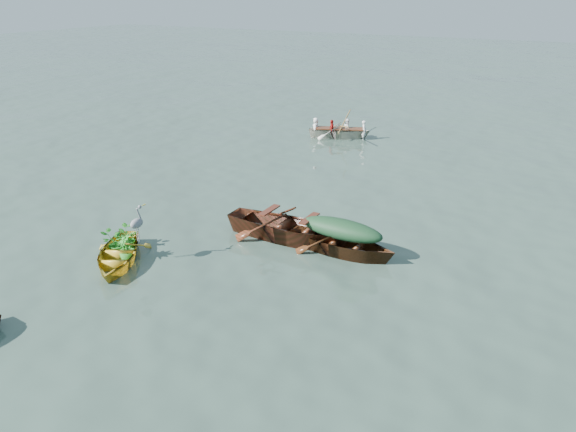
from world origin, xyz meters
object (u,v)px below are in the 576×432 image
(green_tarp_boat, at_px, (341,253))
(open_wooden_boat, at_px, (289,240))
(yellow_dinghy, at_px, (118,263))
(heron, at_px, (137,229))
(rowed_boat, at_px, (339,138))

(green_tarp_boat, distance_m, open_wooden_boat, 1.57)
(yellow_dinghy, distance_m, green_tarp_boat, 5.65)
(open_wooden_boat, bearing_deg, heron, 137.56)
(rowed_boat, bearing_deg, yellow_dinghy, 159.35)
(green_tarp_boat, distance_m, heron, 5.17)
(green_tarp_boat, bearing_deg, open_wooden_boat, 90.00)
(yellow_dinghy, distance_m, heron, 1.05)
(rowed_boat, relative_size, heron, 4.22)
(yellow_dinghy, height_order, heron, heron)
(open_wooden_boat, height_order, heron, heron)
(open_wooden_boat, xyz_separation_m, heron, (-2.64, -2.93, 0.89))
(yellow_dinghy, xyz_separation_m, rowed_boat, (-0.30, 14.09, 0.00))
(yellow_dinghy, relative_size, heron, 3.47)
(yellow_dinghy, bearing_deg, heron, 5.19)
(yellow_dinghy, distance_m, rowed_boat, 14.09)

